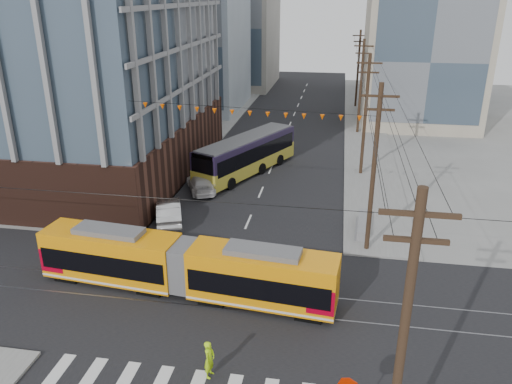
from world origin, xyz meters
TOP-DOWN VIEW (x-y plane):
  - ground at (0.00, 0.00)m, footprint 160.00×160.00m
  - office_building at (-22.00, 23.00)m, footprint 30.00×25.00m
  - bg_bldg_nw_near at (-17.00, 52.00)m, footprint 18.00×16.00m
  - bg_bldg_ne_near at (16.00, 48.00)m, footprint 14.00×14.00m
  - bg_bldg_nw_far at (-14.00, 72.00)m, footprint 16.00×18.00m
  - bg_bldg_ne_far at (18.00, 68.00)m, footprint 16.00×16.00m
  - utility_pole_near at (8.50, -6.00)m, footprint 0.30×0.30m
  - utility_pole_far at (8.50, 56.00)m, footprint 0.30×0.30m
  - streetcar at (-1.83, 4.24)m, footprint 17.21×4.12m
  - city_bus at (-2.10, 24.65)m, footprint 7.84×12.66m
  - parked_car_silver at (-5.81, 13.09)m, footprint 3.37×5.31m
  - parked_car_white at (-5.10, 19.44)m, footprint 3.84×5.26m
  - parked_car_grey at (-4.90, 22.10)m, footprint 3.21×4.74m
  - pedestrian at (1.22, -2.05)m, footprint 0.53×0.72m
  - jersey_barrier at (8.30, 13.91)m, footprint 1.21×4.22m

SIDE VIEW (x-z plane):
  - ground at x=0.00m, z-range 0.00..0.00m
  - jersey_barrier at x=8.30m, z-range 0.00..0.83m
  - parked_car_grey at x=-4.90m, z-range 0.00..1.21m
  - parked_car_white at x=-5.10m, z-range 0.00..1.42m
  - parked_car_silver at x=-5.81m, z-range 0.00..1.65m
  - pedestrian at x=1.22m, z-range 0.00..1.81m
  - streetcar at x=-1.83m, z-range 0.00..3.29m
  - city_bus at x=-2.10m, z-range 0.00..3.59m
  - utility_pole_near at x=8.50m, z-range 0.00..11.00m
  - utility_pole_far at x=8.50m, z-range 0.00..11.00m
  - bg_bldg_ne_far at x=18.00m, z-range 0.00..14.00m
  - bg_bldg_ne_near at x=16.00m, z-range 0.00..16.00m
  - bg_bldg_nw_near at x=-17.00m, z-range 0.00..18.00m
  - bg_bldg_nw_far at x=-14.00m, z-range 0.00..20.00m
  - office_building at x=-22.00m, z-range 0.00..28.60m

